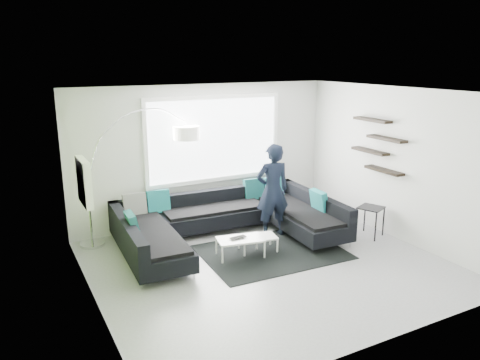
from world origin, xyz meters
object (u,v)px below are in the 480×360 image
Objects in this scene: arc_lamp at (87,181)px; laptop at (239,239)px; sectional_sofa at (229,224)px; person at (272,191)px; side_table at (370,222)px; coffee_table at (249,245)px.

arc_lamp is 2.85m from laptop.
arc_lamp is at bearing 135.97° from laptop.
person is (0.88, -0.05, 0.52)m from sectional_sofa.
person is (3.13, -1.10, -0.32)m from arc_lamp.
side_table is at bearing -18.19° from sectional_sofa.
person is 1.32m from laptop.
person is at bearing 150.62° from side_table.
sectional_sofa is at bearing 5.64° from person.
laptop is at bearing 173.58° from side_table.
laptop is (2.11, -1.71, -0.86)m from arc_lamp.
person is at bearing 25.82° from laptop.
side_table is at bearing 3.04° from coffee_table.
coffee_table is 3.04m from arc_lamp.
sectional_sofa reaches higher than laptop.
side_table is 2.66m from laptop.
arc_lamp is at bearing 155.61° from coffee_table.
sectional_sofa is 0.65m from coffee_table.
coffee_table is at bearing -37.65° from arc_lamp.
side_table is (2.50, -0.96, -0.08)m from sectional_sofa.
laptop is at bearing -99.45° from sectional_sofa.
side_table reaches higher than laptop.
arc_lamp reaches higher than laptop.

